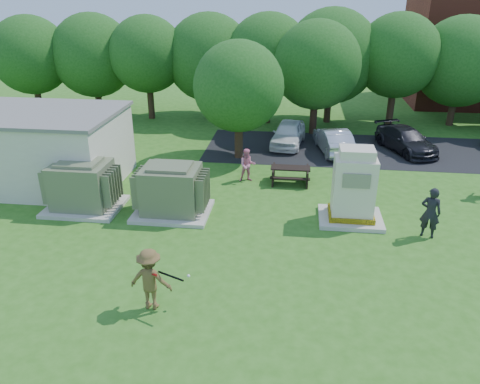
# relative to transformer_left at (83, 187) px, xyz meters

# --- Properties ---
(ground) EXTENTS (120.00, 120.00, 0.00)m
(ground) POSITION_rel_transformer_left_xyz_m (6.50, -4.50, -0.97)
(ground) COLOR #2D6619
(ground) RESTS_ON ground
(service_building) EXTENTS (10.00, 5.00, 3.20)m
(service_building) POSITION_rel_transformer_left_xyz_m (-4.50, 2.50, 0.63)
(service_building) COLOR beige
(service_building) RESTS_ON ground
(service_building_roof) EXTENTS (10.20, 5.20, 0.15)m
(service_building_roof) POSITION_rel_transformer_left_xyz_m (-4.50, 2.50, 2.31)
(service_building_roof) COLOR slate
(service_building_roof) RESTS_ON service_building
(parking_strip) EXTENTS (20.00, 6.00, 0.01)m
(parking_strip) POSITION_rel_transformer_left_xyz_m (13.50, 9.00, -0.96)
(parking_strip) COLOR #232326
(parking_strip) RESTS_ON ground
(transformer_left) EXTENTS (3.00, 2.40, 2.07)m
(transformer_left) POSITION_rel_transformer_left_xyz_m (0.00, 0.00, 0.00)
(transformer_left) COLOR beige
(transformer_left) RESTS_ON ground
(transformer_right) EXTENTS (3.00, 2.40, 2.07)m
(transformer_right) POSITION_rel_transformer_left_xyz_m (3.70, 0.00, 0.00)
(transformer_right) COLOR beige
(transformer_right) RESTS_ON ground
(generator_cabinet) EXTENTS (2.44, 1.99, 2.97)m
(generator_cabinet) POSITION_rel_transformer_left_xyz_m (10.76, 0.25, 0.33)
(generator_cabinet) COLOR beige
(generator_cabinet) RESTS_ON ground
(picnic_table) EXTENTS (1.81, 1.36, 0.77)m
(picnic_table) POSITION_rel_transformer_left_xyz_m (8.32, 3.77, -0.49)
(picnic_table) COLOR black
(picnic_table) RESTS_ON ground
(batter) EXTENTS (1.25, 0.77, 1.86)m
(batter) POSITION_rel_transformer_left_xyz_m (4.65, -5.96, -0.04)
(batter) COLOR brown
(batter) RESTS_ON ground
(person_by_generator) EXTENTS (0.82, 0.66, 1.93)m
(person_by_generator) POSITION_rel_transformer_left_xyz_m (13.42, -0.73, -0.00)
(person_by_generator) COLOR black
(person_by_generator) RESTS_ON ground
(person_at_picnic) EXTENTS (0.87, 0.75, 1.57)m
(person_at_picnic) POSITION_rel_transformer_left_xyz_m (6.32, 3.77, -0.19)
(person_at_picnic) COLOR pink
(person_at_picnic) RESTS_ON ground
(car_white) EXTENTS (2.16, 4.23, 1.38)m
(car_white) POSITION_rel_transformer_left_xyz_m (8.06, 9.46, -0.28)
(car_white) COLOR white
(car_white) RESTS_ON ground
(car_silver_a) EXTENTS (2.20, 4.26, 1.34)m
(car_silver_a) POSITION_rel_transformer_left_xyz_m (10.55, 8.53, -0.30)
(car_silver_a) COLOR silver
(car_silver_a) RESTS_ON ground
(car_dark) EXTENTS (3.34, 4.75, 1.28)m
(car_dark) POSITION_rel_transformer_left_xyz_m (14.53, 9.17, -0.33)
(car_dark) COLOR black
(car_dark) RESTS_ON ground
(batting_equipment) EXTENTS (1.05, 0.63, 0.30)m
(batting_equipment) POSITION_rel_transformer_left_xyz_m (5.27, -6.08, 0.21)
(batting_equipment) COLOR black
(batting_equipment) RESTS_ON ground
(tree_row) EXTENTS (41.30, 13.30, 7.30)m
(tree_row) POSITION_rel_transformer_left_xyz_m (8.25, 14.00, 3.18)
(tree_row) COLOR #47301E
(tree_row) RESTS_ON ground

